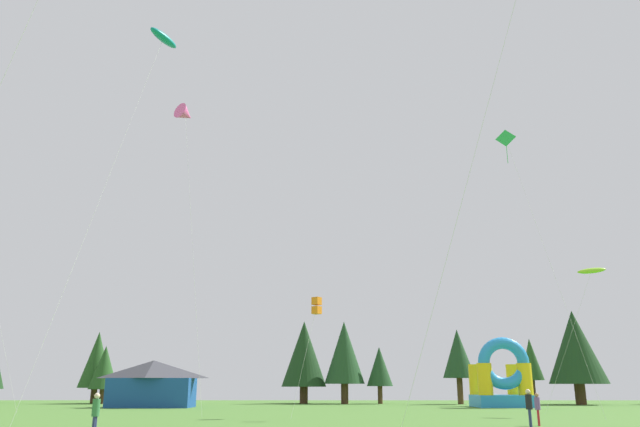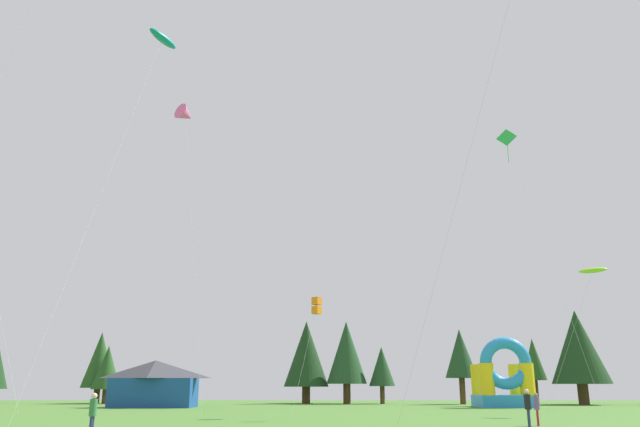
% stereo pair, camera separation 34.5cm
% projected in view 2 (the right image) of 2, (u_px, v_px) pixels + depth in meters
% --- Properties ---
extents(kite_green_diamond, '(3.21, 6.63, 21.27)m').
position_uv_depth(kite_green_diamond, '(507.00, 141.00, 48.48)').
color(kite_green_diamond, green).
rests_on(kite_green_diamond, ground_plane).
extents(kite_orange_box, '(1.92, 2.51, 7.76)m').
position_uv_depth(kite_orange_box, '(317.00, 306.00, 41.65)').
color(kite_orange_box, orange).
rests_on(kite_orange_box, ground_plane).
extents(kite_lime_parafoil, '(4.92, 2.30, 10.44)m').
position_uv_depth(kite_lime_parafoil, '(593.00, 271.00, 45.12)').
color(kite_lime_parafoil, '#8CD826').
rests_on(kite_lime_parafoil, ground_plane).
extents(kite_teal_parafoil, '(3.87, 8.84, 23.31)m').
position_uv_depth(kite_teal_parafoil, '(163.00, 39.00, 38.43)').
color(kite_teal_parafoil, '#0C7F7A').
rests_on(kite_teal_parafoil, ground_plane).
extents(kite_pink_delta, '(3.75, 2.97, 22.80)m').
position_uv_depth(kite_pink_delta, '(186.00, 115.00, 47.27)').
color(kite_pink_delta, '#EA599E').
rests_on(kite_pink_delta, ground_plane).
extents(person_midfield, '(0.40, 0.40, 1.82)m').
position_uv_depth(person_midfield, '(528.00, 405.00, 29.34)').
color(person_midfield, navy).
rests_on(person_midfield, ground_plane).
extents(person_near_camera, '(0.30, 0.30, 1.71)m').
position_uv_depth(person_near_camera, '(93.00, 411.00, 24.03)').
color(person_near_camera, navy).
rests_on(person_near_camera, ground_plane).
extents(person_left_edge, '(0.35, 0.35, 1.62)m').
position_uv_depth(person_left_edge, '(537.00, 406.00, 31.35)').
color(person_left_edge, '#B21E26').
rests_on(person_left_edge, ground_plane).
extents(inflatable_blue_arch, '(5.03, 4.82, 6.34)m').
position_uv_depth(inflatable_blue_arch, '(504.00, 382.00, 57.69)').
color(inflatable_blue_arch, '#268CD8').
rests_on(inflatable_blue_arch, ground_plane).
extents(festival_tent, '(7.56, 3.85, 4.24)m').
position_uv_depth(festival_tent, '(154.00, 384.00, 57.39)').
color(festival_tent, '#19478C').
rests_on(festival_tent, ground_plane).
extents(tree_row_2, '(3.80, 3.80, 7.97)m').
position_uv_depth(tree_row_2, '(100.00, 360.00, 70.80)').
color(tree_row_2, '#4C331E').
rests_on(tree_row_2, ground_plane).
extents(tree_row_3, '(3.17, 3.17, 6.28)m').
position_uv_depth(tree_row_3, '(107.00, 368.00, 68.82)').
color(tree_row_3, '#4C331E').
rests_on(tree_row_3, ground_plane).
extents(tree_row_4, '(5.08, 5.08, 9.15)m').
position_uv_depth(tree_row_4, '(306.00, 354.00, 70.52)').
color(tree_row_4, '#4C331E').
rests_on(tree_row_4, ground_plane).
extents(tree_row_5, '(4.48, 4.48, 8.99)m').
position_uv_depth(tree_row_5, '(346.00, 353.00, 69.18)').
color(tree_row_5, '#4C331E').
rests_on(tree_row_5, ground_plane).
extents(tree_row_6, '(2.90, 2.90, 6.16)m').
position_uv_depth(tree_row_6, '(382.00, 367.00, 68.73)').
color(tree_row_6, '#4C331E').
rests_on(tree_row_6, ground_plane).
extents(tree_row_7, '(3.48, 3.48, 7.97)m').
position_uv_depth(tree_row_7, '(460.00, 354.00, 67.56)').
color(tree_row_7, '#4C331E').
rests_on(tree_row_7, ground_plane).
extents(tree_row_8, '(2.53, 2.53, 6.99)m').
position_uv_depth(tree_row_8, '(533.00, 360.00, 67.67)').
color(tree_row_8, '#4C331E').
rests_on(tree_row_8, ground_plane).
extents(tree_row_9, '(6.12, 6.12, 9.88)m').
position_uv_depth(tree_row_9, '(578.00, 347.00, 66.26)').
color(tree_row_9, '#4C331E').
rests_on(tree_row_9, ground_plane).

